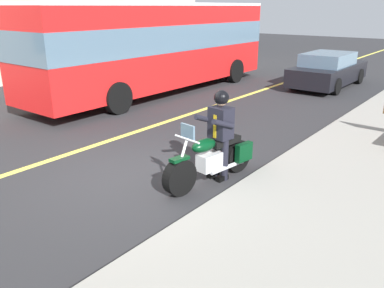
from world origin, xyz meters
name	(u,v)px	position (x,y,z in m)	size (l,w,h in m)	color
ground_plane	(131,176)	(0.00, 0.00, 0.00)	(80.00, 80.00, 0.00)	#28282B
sidewalk_curb	(370,256)	(0.00, 4.50, 0.07)	(60.00, 5.00, 0.15)	gray
lane_center_stripe	(70,154)	(0.00, -2.00, 0.01)	(60.00, 0.16, 0.01)	#E5DB4C
motorcycle_main	(213,159)	(-0.81, 1.40, 0.45)	(2.22, 0.80, 1.26)	black
rider_main	(220,127)	(-0.99, 1.43, 1.04)	(0.68, 0.61, 1.74)	black
bus_near	(158,43)	(-6.31, -5.00, 1.87)	(11.05, 2.70, 3.30)	red
car_silver	(328,70)	(-11.40, -0.24, 0.69)	(4.60, 1.92, 1.40)	black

